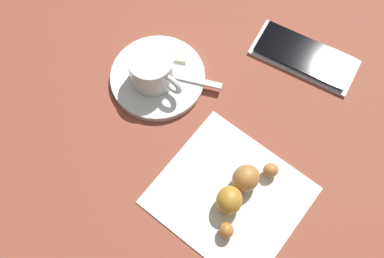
% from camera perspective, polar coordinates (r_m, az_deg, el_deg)
% --- Properties ---
extents(ground_plane, '(1.80, 1.80, 0.00)m').
position_cam_1_polar(ground_plane, '(0.63, 0.39, 0.14)').
color(ground_plane, brown).
extents(saucer, '(0.14, 0.14, 0.01)m').
position_cam_1_polar(saucer, '(0.66, -4.30, 6.46)').
color(saucer, silver).
rests_on(saucer, ground).
extents(espresso_cup, '(0.09, 0.06, 0.05)m').
position_cam_1_polar(espresso_cup, '(0.63, -4.97, 7.45)').
color(espresso_cup, silver).
rests_on(espresso_cup, saucer).
extents(teaspoon, '(0.12, 0.08, 0.01)m').
position_cam_1_polar(teaspoon, '(0.66, -3.96, 7.13)').
color(teaspoon, silver).
rests_on(teaspoon, saucer).
extents(sugar_packet, '(0.06, 0.05, 0.01)m').
position_cam_1_polar(sugar_packet, '(0.67, -3.28, 9.45)').
color(sugar_packet, beige).
rests_on(sugar_packet, saucer).
extents(napkin, '(0.20, 0.19, 0.00)m').
position_cam_1_polar(napkin, '(0.60, 4.77, -8.25)').
color(napkin, silver).
rests_on(napkin, ground).
extents(croissant, '(0.06, 0.12, 0.04)m').
position_cam_1_polar(croissant, '(0.58, 5.94, -7.66)').
color(croissant, '#B07535').
rests_on(croissant, napkin).
extents(cell_phone, '(0.17, 0.11, 0.01)m').
position_cam_1_polar(cell_phone, '(0.70, 13.89, 8.81)').
color(cell_phone, '#BAB6BE').
rests_on(cell_phone, ground).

